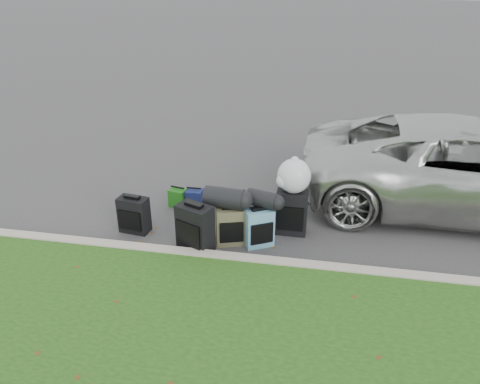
% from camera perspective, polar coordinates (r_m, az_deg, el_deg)
% --- Properties ---
extents(ground, '(120.00, 120.00, 0.00)m').
position_cam_1_polar(ground, '(7.47, 0.48, -4.52)').
color(ground, '#383535').
rests_on(ground, ground).
extents(curb, '(120.00, 0.18, 0.15)m').
position_cam_1_polar(curb, '(6.60, -1.05, -8.28)').
color(curb, '#9E937F').
rests_on(curb, ground).
extents(suv, '(5.56, 2.64, 1.53)m').
position_cam_1_polar(suv, '(8.66, 26.26, 2.74)').
color(suv, '#B7B7B2').
rests_on(suv, ground).
extents(suitcase_small_black, '(0.49, 0.31, 0.57)m').
position_cam_1_polar(suitcase_small_black, '(7.46, -12.79, -2.72)').
color(suitcase_small_black, black).
rests_on(suitcase_small_black, ground).
extents(suitcase_large_black_left, '(0.58, 0.47, 0.72)m').
position_cam_1_polar(suitcase_large_black_left, '(6.80, -5.49, -4.43)').
color(suitcase_large_black_left, black).
rests_on(suitcase_large_black_left, ground).
extents(suitcase_olive, '(0.49, 0.38, 0.59)m').
position_cam_1_polar(suitcase_olive, '(6.97, -1.15, -4.14)').
color(suitcase_olive, '#43402A').
rests_on(suitcase_olive, ground).
extents(suitcase_teal, '(0.48, 0.42, 0.59)m').
position_cam_1_polar(suitcase_teal, '(6.92, 2.30, -4.35)').
color(suitcase_teal, teal).
rests_on(suitcase_teal, ground).
extents(suitcase_large_black_right, '(0.48, 0.29, 0.71)m').
position_cam_1_polar(suitcase_large_black_right, '(7.25, 6.31, -2.45)').
color(suitcase_large_black_right, black).
rests_on(suitcase_large_black_right, ground).
extents(tote_green, '(0.32, 0.28, 0.31)m').
position_cam_1_polar(tote_green, '(8.17, -7.55, -0.68)').
color(tote_green, '#1E6516').
rests_on(tote_green, ground).
extents(tote_navy, '(0.28, 0.22, 0.30)m').
position_cam_1_polar(tote_navy, '(8.13, -5.57, -0.74)').
color(tote_navy, navy).
rests_on(tote_navy, ground).
extents(duffel_left, '(0.60, 0.36, 0.31)m').
position_cam_1_polar(duffel_left, '(6.79, -1.92, -0.70)').
color(duffel_left, black).
rests_on(duffel_left, suitcase_olive).
extents(duffel_right, '(0.51, 0.37, 0.25)m').
position_cam_1_polar(duffel_right, '(6.81, 2.76, -0.87)').
color(duffel_right, black).
rests_on(duffel_right, suitcase_teal).
extents(trash_bag, '(0.51, 0.51, 0.51)m').
position_cam_1_polar(trash_bag, '(6.99, 6.59, 1.95)').
color(trash_bag, silver).
rests_on(trash_bag, suitcase_large_black_right).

